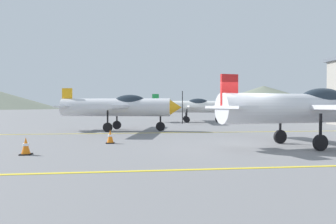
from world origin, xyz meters
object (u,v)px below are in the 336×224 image
at_px(airplane_mid, 120,107).
at_px(airplane_far, 192,106).
at_px(traffic_cone_front, 110,137).
at_px(traffic_cone_side, 26,146).
at_px(airplane_near, 310,107).

relative_size(airplane_mid, airplane_far, 1.00).
distance_m(airplane_far, traffic_cone_front, 18.40).
relative_size(airplane_far, traffic_cone_side, 15.83).
xyz_separation_m(airplane_mid, airplane_far, (6.78, 9.94, 0.00)).
height_order(airplane_far, traffic_cone_front, airplane_far).
height_order(airplane_mid, airplane_far, same).
relative_size(airplane_near, airplane_far, 1.00).
distance_m(airplane_near, traffic_cone_front, 8.35).
bearing_deg(airplane_near, airplane_far, 92.80).
bearing_deg(airplane_mid, airplane_far, 55.70).
xyz_separation_m(traffic_cone_front, traffic_cone_side, (-2.61, -2.88, 0.00)).
height_order(airplane_near, airplane_mid, same).
height_order(airplane_near, airplane_far, same).
bearing_deg(airplane_near, traffic_cone_side, -175.47).
bearing_deg(airplane_far, airplane_mid, -124.30).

